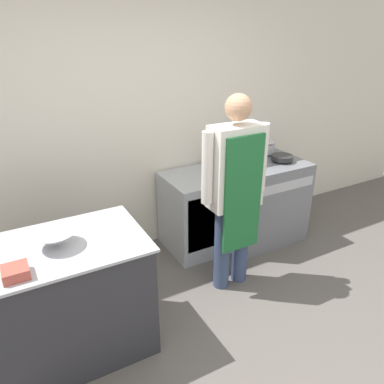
{
  "coord_description": "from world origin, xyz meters",
  "views": [
    {
      "loc": [
        -1.26,
        -1.3,
        2.18
      ],
      "look_at": [
        0.07,
        1.12,
        0.95
      ],
      "focal_mm": 35.0,
      "sensor_mm": 36.0,
      "label": 1
    }
  ],
  "objects_px": {
    "mixing_bowl": "(55,239)",
    "saute_pan": "(282,157)",
    "person_cook": "(235,185)",
    "fridge_unit": "(194,213)",
    "stove": "(258,198)",
    "sauce_pot": "(266,147)",
    "stock_pot": "(240,147)",
    "plastic_tub": "(16,272)"
  },
  "relations": [
    {
      "from": "plastic_tub",
      "to": "mixing_bowl",
      "type": "bearing_deg",
      "value": 41.43
    },
    {
      "from": "mixing_bowl",
      "to": "sauce_pot",
      "type": "relative_size",
      "value": 1.43
    },
    {
      "from": "stove",
      "to": "person_cook",
      "type": "xyz_separation_m",
      "value": [
        -0.75,
        -0.6,
        0.53
      ]
    },
    {
      "from": "stove",
      "to": "stock_pot",
      "type": "xyz_separation_m",
      "value": [
        -0.19,
        0.14,
        0.58
      ]
    },
    {
      "from": "fridge_unit",
      "to": "mixing_bowl",
      "type": "xyz_separation_m",
      "value": [
        -1.46,
        -0.79,
        0.54
      ]
    },
    {
      "from": "fridge_unit",
      "to": "person_cook",
      "type": "height_order",
      "value": "person_cook"
    },
    {
      "from": "stove",
      "to": "saute_pan",
      "type": "relative_size",
      "value": 4.04
    },
    {
      "from": "plastic_tub",
      "to": "stock_pot",
      "type": "height_order",
      "value": "stock_pot"
    },
    {
      "from": "plastic_tub",
      "to": "sauce_pot",
      "type": "xyz_separation_m",
      "value": [
        2.63,
        1.05,
        0.06
      ]
    },
    {
      "from": "fridge_unit",
      "to": "plastic_tub",
      "type": "bearing_deg",
      "value": -149.44
    },
    {
      "from": "plastic_tub",
      "to": "fridge_unit",
      "type": "bearing_deg",
      "value": 30.56
    },
    {
      "from": "mixing_bowl",
      "to": "saute_pan",
      "type": "bearing_deg",
      "value": 13.2
    },
    {
      "from": "fridge_unit",
      "to": "stove",
      "type": "bearing_deg",
      "value": -7.38
    },
    {
      "from": "person_cook",
      "to": "fridge_unit",
      "type": "bearing_deg",
      "value": 89.61
    },
    {
      "from": "mixing_bowl",
      "to": "stock_pot",
      "type": "height_order",
      "value": "stock_pot"
    },
    {
      "from": "person_cook",
      "to": "sauce_pot",
      "type": "relative_size",
      "value": 8.83
    },
    {
      "from": "stock_pot",
      "to": "fridge_unit",
      "type": "bearing_deg",
      "value": -176.03
    },
    {
      "from": "plastic_tub",
      "to": "saute_pan",
      "type": "xyz_separation_m",
      "value": [
        2.63,
        0.78,
        0.01
      ]
    },
    {
      "from": "stock_pot",
      "to": "saute_pan",
      "type": "height_order",
      "value": "stock_pot"
    },
    {
      "from": "person_cook",
      "to": "stock_pot",
      "type": "relative_size",
      "value": 6.89
    },
    {
      "from": "person_cook",
      "to": "sauce_pot",
      "type": "distance_m",
      "value": 1.17
    },
    {
      "from": "stove",
      "to": "saute_pan",
      "type": "distance_m",
      "value": 0.53
    },
    {
      "from": "stove",
      "to": "sauce_pot",
      "type": "xyz_separation_m",
      "value": [
        0.17,
        0.14,
        0.53
      ]
    },
    {
      "from": "fridge_unit",
      "to": "sauce_pot",
      "type": "height_order",
      "value": "sauce_pot"
    },
    {
      "from": "fridge_unit",
      "to": "stock_pot",
      "type": "height_order",
      "value": "stock_pot"
    },
    {
      "from": "person_cook",
      "to": "saute_pan",
      "type": "height_order",
      "value": "person_cook"
    },
    {
      "from": "fridge_unit",
      "to": "saute_pan",
      "type": "height_order",
      "value": "saute_pan"
    },
    {
      "from": "stove",
      "to": "plastic_tub",
      "type": "distance_m",
      "value": 2.67
    },
    {
      "from": "mixing_bowl",
      "to": "stock_pot",
      "type": "bearing_deg",
      "value": 22.23
    },
    {
      "from": "stove",
      "to": "fridge_unit",
      "type": "distance_m",
      "value": 0.75
    },
    {
      "from": "mixing_bowl",
      "to": "plastic_tub",
      "type": "distance_m",
      "value": 0.34
    },
    {
      "from": "mixing_bowl",
      "to": "saute_pan",
      "type": "distance_m",
      "value": 2.43
    },
    {
      "from": "stock_pot",
      "to": "sauce_pot",
      "type": "relative_size",
      "value": 1.28
    },
    {
      "from": "mixing_bowl",
      "to": "stove",
      "type": "bearing_deg",
      "value": 17.36
    },
    {
      "from": "stove",
      "to": "mixing_bowl",
      "type": "xyz_separation_m",
      "value": [
        -2.2,
        -0.69,
        0.49
      ]
    },
    {
      "from": "mixing_bowl",
      "to": "plastic_tub",
      "type": "height_order",
      "value": "mixing_bowl"
    },
    {
      "from": "saute_pan",
      "to": "plastic_tub",
      "type": "bearing_deg",
      "value": -163.43
    },
    {
      "from": "person_cook",
      "to": "saute_pan",
      "type": "distance_m",
      "value": 1.03
    },
    {
      "from": "fridge_unit",
      "to": "person_cook",
      "type": "distance_m",
      "value": 0.9
    },
    {
      "from": "fridge_unit",
      "to": "sauce_pot",
      "type": "xyz_separation_m",
      "value": [
        0.91,
        0.04,
        0.57
      ]
    },
    {
      "from": "mixing_bowl",
      "to": "sauce_pot",
      "type": "distance_m",
      "value": 2.51
    },
    {
      "from": "fridge_unit",
      "to": "person_cook",
      "type": "xyz_separation_m",
      "value": [
        -0.0,
        -0.69,
        0.57
      ]
    }
  ]
}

